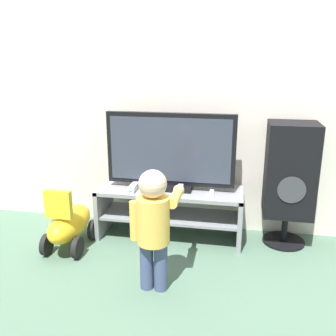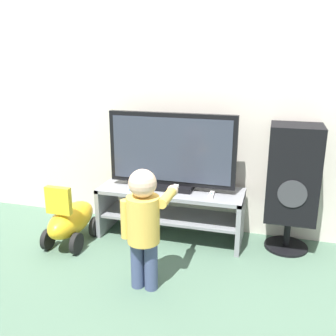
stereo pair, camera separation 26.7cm
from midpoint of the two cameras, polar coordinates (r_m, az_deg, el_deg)
ground_plane at (r=3.09m, az=1.88°, el=-12.02°), size 16.00×16.00×0.00m
wall_back at (r=3.20m, az=4.32°, el=13.30°), size 10.00×0.06×2.60m
tv_stand at (r=3.15m, az=2.85°, el=-5.69°), size 1.20×0.41×0.43m
television at (r=3.02m, az=3.05°, el=2.36°), size 1.05×0.20×0.63m
game_console at (r=3.10m, az=-2.62°, el=-2.80°), size 0.05×0.20×0.05m
remote_primary at (r=2.98m, az=9.20°, el=-4.10°), size 0.04×0.13×0.03m
child at (r=2.39m, az=-0.44°, el=-7.97°), size 0.31×0.47×0.82m
speaker_tower at (r=3.05m, az=20.89°, el=-1.08°), size 0.38×0.34×1.00m
ride_on_toy at (r=3.15m, az=-12.25°, el=-7.79°), size 0.29×0.58×0.54m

